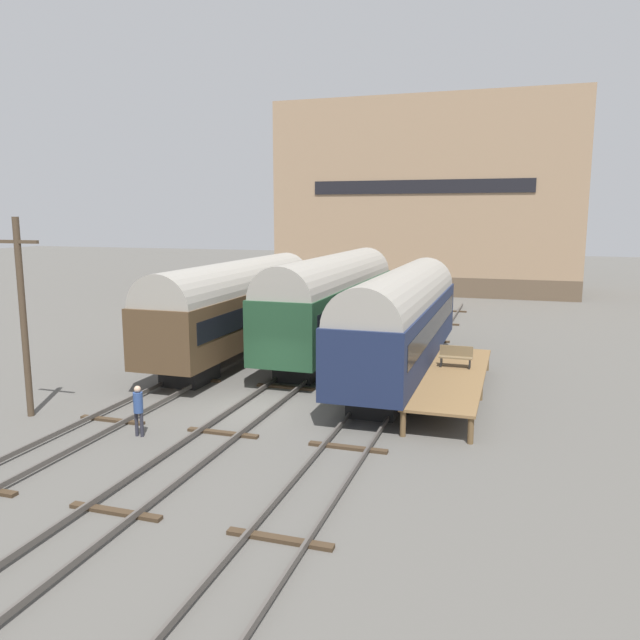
{
  "coord_description": "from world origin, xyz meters",
  "views": [
    {
      "loc": [
        9.36,
        -21.38,
        7.43
      ],
      "look_at": [
        0.0,
        7.94,
        2.2
      ],
      "focal_mm": 35.0,
      "sensor_mm": 36.0,
      "label": 1
    }
  ],
  "objects": [
    {
      "name": "ground_plane",
      "position": [
        0.0,
        0.0,
        0.0
      ],
      "size": [
        200.0,
        200.0,
        0.0
      ],
      "primitive_type": "plane",
      "color": "#56544F"
    },
    {
      "name": "bench",
      "position": [
        7.0,
        5.09,
        1.47
      ],
      "size": [
        1.4,
        0.4,
        0.91
      ],
      "color": "brown",
      "rests_on": "station_platform"
    },
    {
      "name": "station_platform",
      "position": [
        7.02,
        3.79,
        0.9
      ],
      "size": [
        2.54,
        10.51,
        0.99
      ],
      "color": "brown",
      "rests_on": "ground"
    },
    {
      "name": "utility_pole",
      "position": [
        -7.74,
        -3.37,
        3.83
      ],
      "size": [
        1.8,
        0.24,
        7.35
      ],
      "color": "#473828",
      "rests_on": "ground"
    },
    {
      "name": "warehouse_building",
      "position": [
        0.56,
        41.77,
        8.97
      ],
      "size": [
        28.19,
        12.42,
        17.94
      ],
      "color": "brown",
      "rests_on": "ground"
    },
    {
      "name": "train_car_brown",
      "position": [
        -4.43,
        7.59,
        2.86
      ],
      "size": [
        3.1,
        15.11,
        5.08
      ],
      "color": "black",
      "rests_on": "ground"
    },
    {
      "name": "track_middle",
      "position": [
        0.0,
        0.0,
        0.14
      ],
      "size": [
        2.6,
        60.0,
        0.26
      ],
      "color": "#4C4742",
      "rests_on": "ground"
    },
    {
      "name": "train_car_navy",
      "position": [
        4.43,
        6.17,
        2.84
      ],
      "size": [
        3.07,
        15.63,
        5.04
      ],
      "color": "black",
      "rests_on": "ground"
    },
    {
      "name": "person_worker",
      "position": [
        -2.61,
        -4.02,
        1.07
      ],
      "size": [
        0.32,
        0.32,
        1.77
      ],
      "color": "#282833",
      "rests_on": "ground"
    },
    {
      "name": "train_car_green",
      "position": [
        0.0,
        10.07,
        3.01
      ],
      "size": [
        3.1,
        15.89,
        5.33
      ],
      "color": "black",
      "rests_on": "ground"
    },
    {
      "name": "track_right",
      "position": [
        4.43,
        0.0,
        0.14
      ],
      "size": [
        2.6,
        60.0,
        0.26
      ],
      "color": "#4C4742",
      "rests_on": "ground"
    },
    {
      "name": "track_left",
      "position": [
        -4.43,
        0.0,
        0.14
      ],
      "size": [
        2.6,
        60.0,
        0.26
      ],
      "color": "#4C4742",
      "rests_on": "ground"
    }
  ]
}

